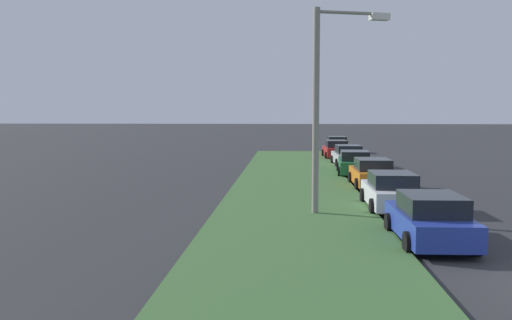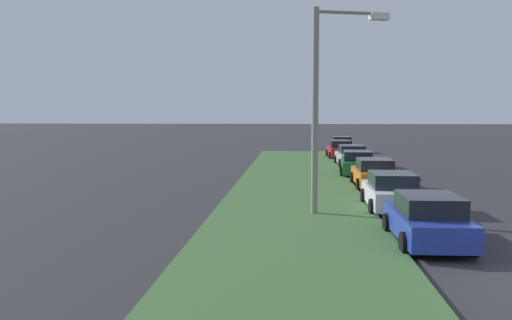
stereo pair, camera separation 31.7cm
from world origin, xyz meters
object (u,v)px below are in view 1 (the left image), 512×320
at_px(parked_car_blue, 430,220).
at_px(parked_car_red, 336,150).
at_px(parked_car_white, 391,192).
at_px(streetlight, 325,95).
at_px(parked_car_orange, 372,174).
at_px(parked_car_green, 354,163).
at_px(parked_car_yellow, 337,145).
at_px(parked_car_silver, 348,156).

bearing_deg(parked_car_blue, parked_car_red, -0.25).
bearing_deg(parked_car_white, streetlight, 117.33).
bearing_deg(parked_car_orange, parked_car_green, 2.03).
height_order(parked_car_white, parked_car_red, same).
relative_size(parked_car_yellow, streetlight, 0.57).
xyz_separation_m(parked_car_orange, parked_car_yellow, (24.11, -0.30, 0.00)).
height_order(parked_car_green, parked_car_red, same).
relative_size(parked_car_blue, parked_car_silver, 0.99).
distance_m(parked_car_red, parked_car_yellow, 6.81).
bearing_deg(streetlight, parked_car_silver, -8.54).
distance_m(parked_car_blue, parked_car_green, 17.43).
xyz_separation_m(parked_car_green, parked_car_red, (11.89, 0.09, 0.00)).
height_order(parked_car_red, parked_car_yellow, same).
bearing_deg(parked_car_yellow, parked_car_silver, 178.64).
distance_m(parked_car_orange, parked_car_yellow, 24.12).
height_order(parked_car_blue, parked_car_red, same).
xyz_separation_m(parked_car_white, parked_car_green, (11.76, 0.07, 0.00)).
bearing_deg(parked_car_red, parked_car_yellow, -7.17).
bearing_deg(parked_car_yellow, parked_car_orange, 179.50).
relative_size(parked_car_green, streetlight, 0.59).
height_order(parked_car_green, streetlight, streetlight).
distance_m(parked_car_blue, parked_car_white, 5.68).
height_order(parked_car_green, parked_car_silver, same).
bearing_deg(parked_car_silver, parked_car_red, 0.25).
height_order(parked_car_red, streetlight, streetlight).
xyz_separation_m(parked_car_white, parked_car_silver, (17.29, -0.12, 0.00)).
xyz_separation_m(parked_car_green, parked_car_yellow, (18.67, -0.55, 0.00)).
distance_m(parked_car_green, parked_car_silver, 5.54).
height_order(parked_car_white, parked_car_yellow, same).
bearing_deg(parked_car_yellow, streetlight, 174.53).
height_order(parked_car_blue, streetlight, streetlight).
height_order(parked_car_white, parked_car_silver, same).
relative_size(parked_car_red, parked_car_yellow, 1.01).
bearing_deg(parked_car_white, parked_car_yellow, -0.79).
relative_size(parked_car_orange, parked_car_red, 0.99).
xyz_separation_m(parked_car_red, streetlight, (-25.03, 2.53, 3.67)).
height_order(parked_car_silver, parked_car_red, same).
xyz_separation_m(parked_car_silver, streetlight, (-18.67, 2.80, 3.67)).
bearing_deg(parked_car_white, parked_car_blue, -179.01).
bearing_deg(parked_car_yellow, parked_car_red, 174.83).
bearing_deg(parked_car_silver, parked_car_yellow, -3.82).
xyz_separation_m(parked_car_white, parked_car_orange, (6.31, -0.18, 0.00)).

